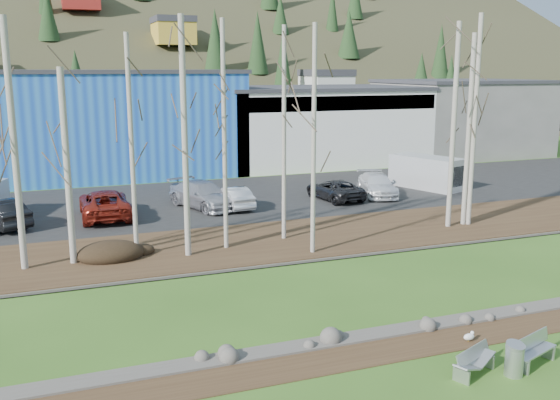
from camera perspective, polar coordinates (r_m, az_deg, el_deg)
name	(u,v)px	position (r m, az deg, el deg)	size (l,w,h in m)	color
ground	(474,371)	(19.08, 17.28, -14.71)	(200.00, 200.00, 0.00)	#31561A
dirt_strip	(431,341)	(20.59, 13.64, -12.41)	(80.00, 1.80, 0.03)	#382616
near_bank_rocks	(414,329)	(21.35, 12.11, -11.47)	(80.00, 0.80, 0.50)	#47423D
river	(356,289)	(24.64, 6.95, -8.05)	(80.00, 8.00, 0.90)	black
far_bank_rocks	(314,259)	(28.14, 3.09, -5.42)	(80.00, 0.80, 0.46)	#47423D
far_bank	(288,240)	(30.95, 0.71, -3.64)	(80.00, 7.00, 0.15)	#382616
parking_lot	(229,199)	(40.64, -4.67, 0.09)	(80.00, 14.00, 0.14)	black
building_blue	(109,122)	(52.67, -15.36, 6.91)	(20.40, 12.24, 8.30)	blue
building_white	(313,124)	(57.25, 3.04, 6.94)	(18.36, 12.24, 6.80)	white
building_grey	(460,117)	(65.30, 16.12, 7.32)	(14.28, 12.24, 7.30)	#65625E
hillside	(115,5)	(98.30, -14.81, 16.88)	(160.00, 72.00, 35.00)	#35321E
bench_intact	(533,350)	(19.88, 22.15, -12.59)	(1.77, 1.03, 0.85)	#B1B4B6
bench_damaged	(474,362)	(18.79, 17.31, -13.92)	(1.67, 1.10, 0.71)	#B1B4B6
litter_bin	(514,361)	(19.01, 20.63, -13.59)	(0.51, 0.51, 0.88)	#B1B4B6
seagull	(469,336)	(20.80, 16.92, -11.85)	(0.45, 0.21, 0.32)	gold
dirt_mound	(111,252)	(28.65, -15.23, -4.60)	(2.93, 2.07, 0.57)	black
birch_0	(14,147)	(27.44, -23.13, 4.50)	(0.28, 0.28, 10.28)	beige
birch_1	(132,148)	(27.92, -13.41, 4.68)	(0.21, 0.21, 9.74)	beige
birch_2	(67,168)	(27.65, -18.88, 2.81)	(0.28, 0.28, 8.31)	beige
birch_3	(224,137)	(28.47, -5.11, 5.77)	(0.21, 0.21, 10.40)	beige
birch_4	(185,139)	(27.47, -8.71, 5.54)	(0.27, 0.27, 10.48)	beige
birch_5	(284,135)	(30.00, 0.37, 5.96)	(0.21, 0.21, 10.22)	beige
birch_6	(314,141)	(27.68, 3.10, 5.38)	(0.21, 0.21, 10.16)	beige
birch_7	(453,127)	(33.58, 15.58, 6.45)	(0.26, 0.26, 10.56)	beige
birch_8	(469,131)	(34.34, 16.87, 6.04)	(0.25, 0.25, 10.02)	beige
birch_9	(475,122)	(34.35, 17.36, 6.83)	(0.25, 0.25, 10.99)	beige
car_2	(105,204)	(36.42, -15.73, -0.34)	(2.61, 5.65, 1.57)	maroon
car_3	(203,195)	(37.83, -7.03, 0.47)	(2.21, 5.43, 1.57)	#9C9DA4
car_4	(233,197)	(37.61, -4.28, 0.25)	(1.38, 3.96, 1.30)	silver
car_5	(335,189)	(40.10, 5.01, 0.97)	(2.14, 4.65, 1.29)	#262528
car_6	(377,185)	(41.71, 8.85, 1.39)	(2.00, 4.92, 1.43)	white
van_white	(429,172)	(44.89, 13.44, 2.46)	(3.70, 5.50, 2.22)	silver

